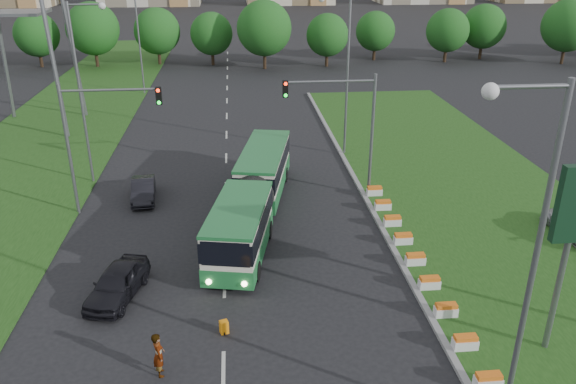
{
  "coord_description": "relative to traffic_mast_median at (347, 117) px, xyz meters",
  "views": [
    {
      "loc": [
        -2.16,
        -23.29,
        14.98
      ],
      "look_at": [
        0.58,
        5.02,
        2.6
      ],
      "focal_mm": 35.0,
      "sensor_mm": 36.0,
      "label": 1
    }
  ],
  "objects": [
    {
      "name": "traffic_mast_left",
      "position": [
        -15.16,
        -1.0,
        0.0
      ],
      "size": [
        5.76,
        0.32,
        8.0
      ],
      "color": "slate",
      "rests_on": "ground"
    },
    {
      "name": "flower_planters",
      "position": [
        1.92,
        -9.2,
        -4.9
      ],
      "size": [
        1.1,
        18.1,
        0.6
      ],
      "primitive_type": null,
      "color": "silver",
      "rests_on": "grass_median"
    },
    {
      "name": "median_kerb",
      "position": [
        1.27,
        -2.0,
        -5.26
      ],
      "size": [
        0.3,
        60.0,
        0.18
      ],
      "primitive_type": "cube",
      "color": "gray",
      "rests_on": "ground"
    },
    {
      "name": "articulated_bus",
      "position": [
        -6.17,
        -2.93,
        -3.7
      ],
      "size": [
        2.55,
        16.34,
        2.69
      ],
      "rotation": [
        0.0,
        0.0,
        -0.2
      ],
      "color": "beige",
      "rests_on": "ground"
    },
    {
      "name": "street_lamps",
      "position": [
        -7.78,
        0.0,
        0.65
      ],
      "size": [
        36.0,
        60.0,
        12.0
      ],
      "primitive_type": null,
      "color": "slate",
      "rests_on": "ground"
    },
    {
      "name": "car_left_far",
      "position": [
        -13.05,
        0.68,
        -4.68
      ],
      "size": [
        1.81,
        4.17,
        1.33
      ],
      "primitive_type": "imported",
      "rotation": [
        0.0,
        0.0,
        0.1
      ],
      "color": "black",
      "rests_on": "ground"
    },
    {
      "name": "shopping_trolley",
      "position": [
        -7.76,
        -13.69,
        -5.06
      ],
      "size": [
        0.34,
        0.36,
        0.59
      ],
      "rotation": [
        0.0,
        0.0,
        0.33
      ],
      "color": "orange",
      "rests_on": "ground"
    },
    {
      "name": "car_left_near",
      "position": [
        -12.69,
        -10.5,
        -4.6
      ],
      "size": [
        2.83,
        4.72,
        1.5
      ],
      "primitive_type": "imported",
      "rotation": [
        0.0,
        0.0,
        -0.26
      ],
      "color": "black",
      "rests_on": "ground"
    },
    {
      "name": "traffic_mast_median",
      "position": [
        0.0,
        0.0,
        0.0
      ],
      "size": [
        5.76,
        0.32,
        8.0
      ],
      "color": "slate",
      "rests_on": "ground"
    },
    {
      "name": "car_median",
      "position": [
        11.8,
        -6.96,
        -4.53
      ],
      "size": [
        2.25,
        4.78,
        1.35
      ],
      "primitive_type": "imported",
      "rotation": [
        0.0,
        0.0,
        3.22
      ],
      "color": "#999AA1",
      "rests_on": "grass_median"
    },
    {
      "name": "grass_median",
      "position": [
        8.22,
        -2.0,
        -5.27
      ],
      "size": [
        14.0,
        60.0,
        0.15
      ],
      "primitive_type": "cube",
      "color": "#1C4213",
      "rests_on": "ground"
    },
    {
      "name": "lane_markings",
      "position": [
        -7.78,
        10.0,
        -5.35
      ],
      "size": [
        0.2,
        100.0,
        0.01
      ],
      "primitive_type": null,
      "color": "#B8B9B2",
      "rests_on": "ground"
    },
    {
      "name": "left_verge",
      "position": [
        -22.78,
        15.0,
        -5.3
      ],
      "size": [
        12.0,
        110.0,
        0.1
      ],
      "primitive_type": "cube",
      "color": "#1C4213",
      "rests_on": "ground"
    },
    {
      "name": "pedestrian",
      "position": [
        -10.16,
        -15.98,
        -4.42
      ],
      "size": [
        0.58,
        0.76,
        1.86
      ],
      "primitive_type": "imported",
      "rotation": [
        0.0,
        0.0,
        1.79
      ],
      "color": "gray",
      "rests_on": "ground"
    },
    {
      "name": "ground",
      "position": [
        -4.78,
        -10.0,
        -5.35
      ],
      "size": [
        360.0,
        360.0,
        0.0
      ],
      "primitive_type": "plane",
      "color": "black",
      "rests_on": "ground"
    },
    {
      "name": "tree_line",
      "position": [
        5.22,
        45.0,
        -0.85
      ],
      "size": [
        120.0,
        8.0,
        9.0
      ],
      "primitive_type": null,
      "color": "#155019",
      "rests_on": "ground"
    }
  ]
}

